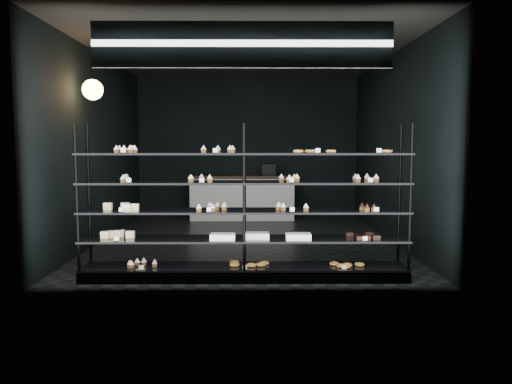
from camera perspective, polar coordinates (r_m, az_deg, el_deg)
room at (r=8.52m, az=-1.15°, el=5.04°), size 5.01×6.01×3.20m
display_shelf at (r=6.15m, az=-1.51°, el=-4.22°), size 4.00×0.50×1.91m
signage at (r=5.69m, az=-1.55°, el=16.46°), size 3.30×0.05×0.50m
pendant_lamp at (r=7.71m, az=-18.17°, el=11.06°), size 0.29×0.29×0.88m
service_counter at (r=11.08m, az=-1.52°, el=-0.54°), size 2.36×0.65×1.23m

